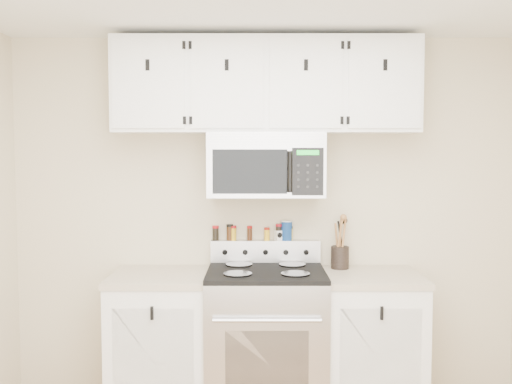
{
  "coord_description": "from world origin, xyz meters",
  "views": [
    {
      "loc": [
        -0.06,
        -2.23,
        1.7
      ],
      "look_at": [
        -0.07,
        1.45,
        1.46
      ],
      "focal_mm": 40.0,
      "sensor_mm": 36.0,
      "label": 1
    }
  ],
  "objects_px": {
    "microwave": "(266,165)",
    "salt_canister": "(287,230)",
    "range": "(266,340)",
    "utensil_crock": "(340,256)"
  },
  "relations": [
    {
      "from": "utensil_crock",
      "to": "salt_canister",
      "type": "xyz_separation_m",
      "value": [
        -0.36,
        0.09,
        0.16
      ]
    },
    {
      "from": "range",
      "to": "utensil_crock",
      "type": "relative_size",
      "value": 3.09
    },
    {
      "from": "salt_canister",
      "to": "microwave",
      "type": "bearing_deg",
      "value": -133.56
    },
    {
      "from": "range",
      "to": "salt_canister",
      "type": "distance_m",
      "value": 0.75
    },
    {
      "from": "utensil_crock",
      "to": "salt_canister",
      "type": "bearing_deg",
      "value": 165.49
    },
    {
      "from": "microwave",
      "to": "salt_canister",
      "type": "distance_m",
      "value": 0.51
    },
    {
      "from": "utensil_crock",
      "to": "microwave",
      "type": "bearing_deg",
      "value": -172.96
    },
    {
      "from": "utensil_crock",
      "to": "salt_canister",
      "type": "height_order",
      "value": "utensil_crock"
    },
    {
      "from": "range",
      "to": "microwave",
      "type": "xyz_separation_m",
      "value": [
        0.0,
        0.13,
        1.14
      ]
    },
    {
      "from": "microwave",
      "to": "salt_canister",
      "type": "xyz_separation_m",
      "value": [
        0.15,
        0.16,
        -0.46
      ]
    }
  ]
}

